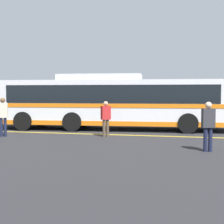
{
  "coord_description": "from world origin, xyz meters",
  "views": [
    {
      "loc": [
        3.44,
        -16.8,
        2.0
      ],
      "look_at": [
        -0.19,
        -0.16,
        0.95
      ],
      "focal_mm": 50.0,
      "sensor_mm": 36.0,
      "label": 1
    }
  ],
  "objects": [
    {
      "name": "curb_strip",
      "position": [
        -0.19,
        6.97,
        0.07
      ],
      "size": [
        40.74,
        0.36,
        0.15
      ],
      "primitive_type": "cube",
      "color": "#99999E",
      "rests_on": "ground_plane"
    },
    {
      "name": "lane_strip_0",
      "position": [
        -0.19,
        -2.36,
        0.0
      ],
      "size": [
        32.74,
        0.2,
        0.01
      ],
      "primitive_type": "cube",
      "rotation": [
        0.0,
        0.0,
        1.57
      ],
      "color": "gold",
      "rests_on": "ground_plane"
    },
    {
      "name": "parked_car_1",
      "position": [
        -5.24,
        5.98,
        0.67
      ],
      "size": [
        4.96,
        2.11,
        1.29
      ],
      "rotation": [
        0.0,
        0.0,
        1.62
      ],
      "color": "maroon",
      "rests_on": "ground_plane"
    },
    {
      "name": "ground_plane",
      "position": [
        0.0,
        0.0,
        0.0
      ],
      "size": [
        220.0,
        220.0,
        0.0
      ],
      "primitive_type": "plane",
      "color": "#262628"
    },
    {
      "name": "parked_car_0",
      "position": [
        -10.46,
        5.87,
        0.71
      ],
      "size": [
        4.35,
        2.07,
        1.4
      ],
      "rotation": [
        0.0,
        0.0,
        1.54
      ],
      "color": "#335B33",
      "rests_on": "ground_plane"
    },
    {
      "name": "pedestrian_2",
      "position": [
        0.16,
        -3.06,
        0.91
      ],
      "size": [
        0.47,
        0.43,
        1.62
      ],
      "rotation": [
        0.0,
        0.0,
        3.81
      ],
      "color": "brown",
      "rests_on": "ground_plane"
    },
    {
      "name": "pedestrian_1",
      "position": [
        4.39,
        -5.83,
        0.97
      ],
      "size": [
        0.46,
        0.33,
        1.7
      ],
      "rotation": [
        0.0,
        0.0,
        0.27
      ],
      "color": "#191E38",
      "rests_on": "ground_plane"
    },
    {
      "name": "parked_car_2",
      "position": [
        0.68,
        5.92,
        0.75
      ],
      "size": [
        4.59,
        2.03,
        1.47
      ],
      "rotation": [
        0.0,
        0.0,
        1.62
      ],
      "color": "silver",
      "rests_on": "ground_plane"
    },
    {
      "name": "pedestrian_0",
      "position": [
        -4.44,
        -4.02,
        1.02
      ],
      "size": [
        0.47,
        0.39,
        1.78
      ],
      "rotation": [
        0.0,
        0.0,
        3.61
      ],
      "color": "#191E38",
      "rests_on": "ground_plane"
    },
    {
      "name": "transit_bus",
      "position": [
        -0.2,
        -0.16,
        1.54
      ],
      "size": [
        13.19,
        3.55,
        2.99
      ],
      "rotation": [
        0.0,
        0.0,
        -1.49
      ],
      "color": "silver",
      "rests_on": "ground_plane"
    }
  ]
}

